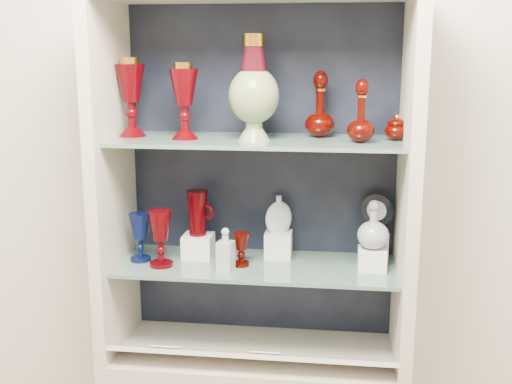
# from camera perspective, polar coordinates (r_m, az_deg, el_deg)

# --- Properties ---
(wall_back) EXTENTS (3.50, 0.02, 2.80)m
(wall_back) POSITION_cam_1_polar(r_m,az_deg,el_deg) (2.27, 0.71, 3.66)
(wall_back) COLOR silver
(wall_back) RESTS_ON ground
(cabinet_back_panel) EXTENTS (0.98, 0.02, 1.15)m
(cabinet_back_panel) POSITION_cam_1_polar(r_m,az_deg,el_deg) (2.25, 0.62, 1.66)
(cabinet_back_panel) COLOR black
(cabinet_back_panel) RESTS_ON cabinet_base
(cabinet_side_left) EXTENTS (0.04, 0.40, 1.15)m
(cabinet_side_left) POSITION_cam_1_polar(r_m,az_deg,el_deg) (2.18, -12.62, 0.99)
(cabinet_side_left) COLOR beige
(cabinet_side_left) RESTS_ON cabinet_base
(cabinet_side_right) EXTENTS (0.04, 0.40, 1.15)m
(cabinet_side_right) POSITION_cam_1_polar(r_m,az_deg,el_deg) (2.06, 13.35, 0.31)
(cabinet_side_right) COLOR beige
(cabinet_side_right) RESTS_ON cabinet_base
(shelf_lower) EXTENTS (0.92, 0.34, 0.01)m
(shelf_lower) POSITION_cam_1_polar(r_m,az_deg,el_deg) (2.16, 0.07, -6.53)
(shelf_lower) COLOR slate
(shelf_lower) RESTS_ON cabinet_side_left
(shelf_upper) EXTENTS (0.92, 0.34, 0.01)m
(shelf_upper) POSITION_cam_1_polar(r_m,az_deg,el_deg) (2.06, 0.07, 4.57)
(shelf_upper) COLOR slate
(shelf_upper) RESTS_ON cabinet_side_left
(label_ledge) EXTENTS (0.92, 0.17, 0.09)m
(label_ledge) POSITION_cam_1_polar(r_m,az_deg,el_deg) (2.14, -0.39, -14.34)
(label_ledge) COLOR beige
(label_ledge) RESTS_ON cabinet_base
(label_card_0) EXTENTS (0.10, 0.06, 0.03)m
(label_card_0) POSITION_cam_1_polar(r_m,az_deg,el_deg) (2.19, -7.87, -13.44)
(label_card_0) COLOR white
(label_card_0) RESTS_ON label_ledge
(label_card_1) EXTENTS (0.10, 0.06, 0.03)m
(label_card_1) POSITION_cam_1_polar(r_m,az_deg,el_deg) (2.13, 0.89, -14.05)
(label_card_1) COLOR white
(label_card_1) RESTS_ON label_ledge
(pedestal_lamp_left) EXTENTS (0.12, 0.12, 0.24)m
(pedestal_lamp_left) POSITION_cam_1_polar(r_m,az_deg,el_deg) (2.06, -6.39, 8.04)
(pedestal_lamp_left) COLOR #430004
(pedestal_lamp_left) RESTS_ON shelf_upper
(pedestal_lamp_right) EXTENTS (0.11, 0.11, 0.26)m
(pedestal_lamp_right) POSITION_cam_1_polar(r_m,az_deg,el_deg) (2.15, -11.04, 8.26)
(pedestal_lamp_right) COLOR #430004
(pedestal_lamp_right) RESTS_ON shelf_upper
(enamel_urn) EXTENTS (0.21, 0.21, 0.33)m
(enamel_urn) POSITION_cam_1_polar(r_m,az_deg,el_deg) (2.01, -0.18, 9.24)
(enamel_urn) COLOR #094610
(enamel_urn) RESTS_ON shelf_upper
(ruby_decanter_a) EXTENTS (0.10, 0.10, 0.22)m
(ruby_decanter_a) POSITION_cam_1_polar(r_m,az_deg,el_deg) (1.99, 9.36, 7.45)
(ruby_decanter_a) COLOR #380400
(ruby_decanter_a) RESTS_ON shelf_upper
(ruby_decanter_b) EXTENTS (0.13, 0.13, 0.23)m
(ruby_decanter_b) POSITION_cam_1_polar(r_m,az_deg,el_deg) (2.10, 5.73, 7.93)
(ruby_decanter_b) COLOR #380400
(ruby_decanter_b) RESTS_ON shelf_upper
(lidded_bowl) EXTENTS (0.08, 0.08, 0.08)m
(lidded_bowl) POSITION_cam_1_polar(r_m,az_deg,el_deg) (2.07, 12.38, 5.67)
(lidded_bowl) COLOR #380400
(lidded_bowl) RESTS_ON shelf_upper
(cobalt_goblet) EXTENTS (0.07, 0.07, 0.17)m
(cobalt_goblet) POSITION_cam_1_polar(r_m,az_deg,el_deg) (2.20, -10.28, -3.97)
(cobalt_goblet) COLOR #070F3E
(cobalt_goblet) RESTS_ON shelf_lower
(ruby_goblet_tall) EXTENTS (0.10, 0.10, 0.19)m
(ruby_goblet_tall) POSITION_cam_1_polar(r_m,az_deg,el_deg) (2.13, -8.48, -4.12)
(ruby_goblet_tall) COLOR #430004
(ruby_goblet_tall) RESTS_ON shelf_lower
(ruby_goblet_small) EXTENTS (0.07, 0.07, 0.11)m
(ruby_goblet_small) POSITION_cam_1_polar(r_m,az_deg,el_deg) (2.12, -1.31, -5.14)
(ruby_goblet_small) COLOR #380400
(ruby_goblet_small) RESTS_ON shelf_lower
(riser_ruby_pitcher) EXTENTS (0.10, 0.10, 0.08)m
(riser_ruby_pitcher) POSITION_cam_1_polar(r_m,az_deg,el_deg) (2.22, -5.16, -4.80)
(riser_ruby_pitcher) COLOR silver
(riser_ruby_pitcher) RESTS_ON shelf_lower
(ruby_pitcher) EXTENTS (0.13, 0.11, 0.16)m
(ruby_pitcher) POSITION_cam_1_polar(r_m,az_deg,el_deg) (2.19, -5.22, -1.86)
(ruby_pitcher) COLOR #430004
(ruby_pitcher) RESTS_ON riser_ruby_pitcher
(clear_square_bottle) EXTENTS (0.06, 0.06, 0.14)m
(clear_square_bottle) POSITION_cam_1_polar(r_m,az_deg,el_deg) (2.07, -2.73, -5.11)
(clear_square_bottle) COLOR #929CA9
(clear_square_bottle) RESTS_ON shelf_lower
(riser_flat_flask) EXTENTS (0.09, 0.09, 0.09)m
(riser_flat_flask) POSITION_cam_1_polar(r_m,az_deg,el_deg) (2.21, 2.00, -4.68)
(riser_flat_flask) COLOR silver
(riser_flat_flask) RESTS_ON shelf_lower
(flat_flask) EXTENTS (0.10, 0.07, 0.13)m
(flat_flask) POSITION_cam_1_polar(r_m,az_deg,el_deg) (2.18, 2.03, -1.90)
(flat_flask) COLOR silver
(flat_flask) RESTS_ON riser_flat_flask
(riser_clear_round_decanter) EXTENTS (0.09, 0.09, 0.07)m
(riser_clear_round_decanter) POSITION_cam_1_polar(r_m,az_deg,el_deg) (2.13, 10.27, -5.88)
(riser_clear_round_decanter) COLOR silver
(riser_clear_round_decanter) RESTS_ON shelf_lower
(clear_round_decanter) EXTENTS (0.12, 0.12, 0.15)m
(clear_round_decanter) POSITION_cam_1_polar(r_m,az_deg,el_deg) (2.09, 10.39, -2.98)
(clear_round_decanter) COLOR #929CA9
(clear_round_decanter) RESTS_ON riser_clear_round_decanter
(riser_cameo_medallion) EXTENTS (0.08, 0.08, 0.10)m
(riser_cameo_medallion) POSITION_cam_1_polar(r_m,az_deg,el_deg) (2.23, 10.61, -4.63)
(riser_cameo_medallion) COLOR silver
(riser_cameo_medallion) RESTS_ON shelf_lower
(cameo_medallion) EXTENTS (0.12, 0.08, 0.13)m
(cameo_medallion) POSITION_cam_1_polar(r_m,az_deg,el_deg) (2.20, 10.73, -1.75)
(cameo_medallion) COLOR black
(cameo_medallion) RESTS_ON riser_cameo_medallion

